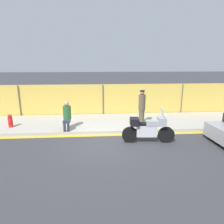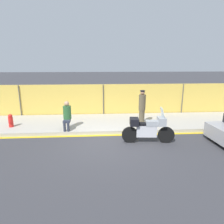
# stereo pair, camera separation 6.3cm
# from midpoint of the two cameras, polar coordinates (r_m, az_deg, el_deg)

# --- Properties ---
(ground_plane) EXTENTS (120.00, 120.00, 0.00)m
(ground_plane) POSITION_cam_midpoint_polar(r_m,az_deg,el_deg) (8.66, -1.84, -8.91)
(ground_plane) COLOR #38383D
(sidewalk) EXTENTS (37.57, 3.25, 0.18)m
(sidewalk) POSITION_cam_midpoint_polar(r_m,az_deg,el_deg) (11.12, -2.45, -3.12)
(sidewalk) COLOR #ADA89E
(sidewalk) RESTS_ON ground_plane
(curb_paint_stripe) EXTENTS (37.57, 0.18, 0.01)m
(curb_paint_stripe) POSITION_cam_midpoint_polar(r_m,az_deg,el_deg) (9.53, -2.09, -6.69)
(curb_paint_stripe) COLOR gold
(curb_paint_stripe) RESTS_ON ground_plane
(storefront_fence) EXTENTS (35.69, 0.17, 2.04)m
(storefront_fence) POSITION_cam_midpoint_polar(r_m,az_deg,el_deg) (12.55, -2.76, 3.28)
(storefront_fence) COLOR gold
(storefront_fence) RESTS_ON ground_plane
(motorcycle) EXTENTS (2.26, 0.61, 1.54)m
(motorcycle) POSITION_cam_midpoint_polar(r_m,az_deg,el_deg) (8.67, 10.00, -4.68)
(motorcycle) COLOR black
(motorcycle) RESTS_ON ground_plane
(officer_standing) EXTENTS (0.35, 0.35, 1.81)m
(officer_standing) POSITION_cam_midpoint_polar(r_m,az_deg,el_deg) (10.38, 8.35, 1.34)
(officer_standing) COLOR brown
(officer_standing) RESTS_ON sidewalk
(person_seated_on_curb) EXTENTS (0.38, 0.70, 1.37)m
(person_seated_on_curb) POSITION_cam_midpoint_polar(r_m,az_deg,el_deg) (9.90, -12.95, -0.54)
(person_seated_on_curb) COLOR #2D3342
(person_seated_on_curb) RESTS_ON sidewalk
(fire_hydrant) EXTENTS (0.23, 0.28, 0.67)m
(fire_hydrant) POSITION_cam_midpoint_polar(r_m,az_deg,el_deg) (11.27, -27.21, -2.26)
(fire_hydrant) COLOR red
(fire_hydrant) RESTS_ON sidewalk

